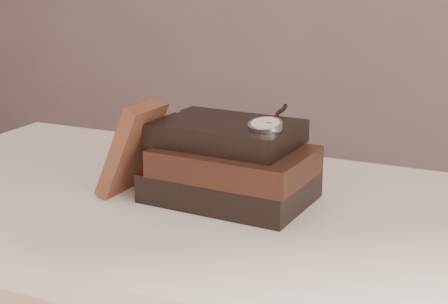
% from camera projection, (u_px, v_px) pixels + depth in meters
% --- Properties ---
extents(table, '(1.00, 0.60, 0.75)m').
position_uv_depth(table, '(163.00, 246.00, 1.08)').
color(table, white).
rests_on(table, ground).
extents(book_stack, '(0.25, 0.18, 0.12)m').
position_uv_depth(book_stack, '(231.00, 165.00, 1.01)').
color(book_stack, black).
rests_on(book_stack, table).
extents(journal, '(0.09, 0.10, 0.15)m').
position_uv_depth(journal, '(132.00, 148.00, 1.03)').
color(journal, '#45261A').
rests_on(journal, table).
extents(pocket_watch, '(0.05, 0.15, 0.02)m').
position_uv_depth(pocket_watch, '(267.00, 124.00, 0.95)').
color(pocket_watch, silver).
rests_on(pocket_watch, book_stack).
extents(eyeglasses, '(0.11, 0.12, 0.05)m').
position_uv_depth(eyeglasses, '(208.00, 138.00, 1.11)').
color(eyeglasses, silver).
rests_on(eyeglasses, book_stack).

